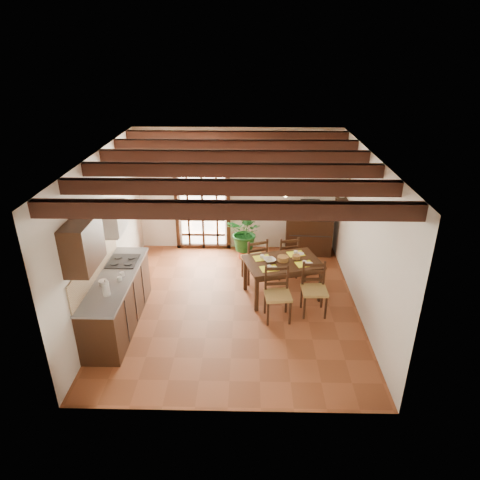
{
  "coord_description": "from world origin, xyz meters",
  "views": [
    {
      "loc": [
        0.26,
        -6.67,
        4.43
      ],
      "look_at": [
        0.1,
        0.4,
        1.15
      ],
      "focal_mm": 32.0,
      "sensor_mm": 36.0,
      "label": 1
    }
  ],
  "objects_px": {
    "pendant_lamp": "(286,190)",
    "chair_far_right": "(286,263)",
    "dining_table": "(283,266)",
    "crt_tv": "(310,210)",
    "sideboard": "(309,235)",
    "kitchen_counter": "(117,300)",
    "chair_far_left": "(254,267)",
    "chair_near_left": "(277,304)",
    "chair_near_right": "(313,298)",
    "potted_plant": "(246,234)"
  },
  "relations": [
    {
      "from": "chair_far_right",
      "to": "potted_plant",
      "type": "distance_m",
      "value": 1.2
    },
    {
      "from": "chair_near_left",
      "to": "chair_near_right",
      "type": "distance_m",
      "value": 0.68
    },
    {
      "from": "potted_plant",
      "to": "pendant_lamp",
      "type": "height_order",
      "value": "pendant_lamp"
    },
    {
      "from": "chair_near_right",
      "to": "chair_far_right",
      "type": "distance_m",
      "value": 1.39
    },
    {
      "from": "kitchen_counter",
      "to": "pendant_lamp",
      "type": "relative_size",
      "value": 2.66
    },
    {
      "from": "crt_tv",
      "to": "pendant_lamp",
      "type": "distance_m",
      "value": 2.14
    },
    {
      "from": "chair_far_left",
      "to": "chair_near_right",
      "type": "bearing_deg",
      "value": 111.35
    },
    {
      "from": "chair_near_left",
      "to": "potted_plant",
      "type": "distance_m",
      "value": 2.42
    },
    {
      "from": "chair_far_right",
      "to": "sideboard",
      "type": "bearing_deg",
      "value": -132.46
    },
    {
      "from": "dining_table",
      "to": "chair_near_right",
      "type": "xyz_separation_m",
      "value": [
        0.52,
        -0.57,
        -0.35
      ]
    },
    {
      "from": "crt_tv",
      "to": "chair_far_right",
      "type": "bearing_deg",
      "value": -117.13
    },
    {
      "from": "kitchen_counter",
      "to": "chair_far_right",
      "type": "height_order",
      "value": "kitchen_counter"
    },
    {
      "from": "chair_near_left",
      "to": "potted_plant",
      "type": "xyz_separation_m",
      "value": [
        -0.57,
        2.33,
        0.27
      ]
    },
    {
      "from": "dining_table",
      "to": "pendant_lamp",
      "type": "distance_m",
      "value": 1.44
    },
    {
      "from": "potted_plant",
      "to": "chair_far_left",
      "type": "bearing_deg",
      "value": -79.56
    },
    {
      "from": "chair_far_left",
      "to": "potted_plant",
      "type": "height_order",
      "value": "potted_plant"
    },
    {
      "from": "chair_near_left",
      "to": "crt_tv",
      "type": "relative_size",
      "value": 2.21
    },
    {
      "from": "pendant_lamp",
      "to": "kitchen_counter",
      "type": "bearing_deg",
      "value": -159.32
    },
    {
      "from": "chair_near_left",
      "to": "kitchen_counter",
      "type": "bearing_deg",
      "value": 178.54
    },
    {
      "from": "chair_near_left",
      "to": "chair_near_right",
      "type": "relative_size",
      "value": 1.02
    },
    {
      "from": "dining_table",
      "to": "chair_far_left",
      "type": "bearing_deg",
      "value": 116.01
    },
    {
      "from": "chair_far_left",
      "to": "crt_tv",
      "type": "bearing_deg",
      "value": -155.19
    },
    {
      "from": "dining_table",
      "to": "chair_near_right",
      "type": "relative_size",
      "value": 1.64
    },
    {
      "from": "dining_table",
      "to": "chair_near_right",
      "type": "bearing_deg",
      "value": -63.69
    },
    {
      "from": "dining_table",
      "to": "chair_near_left",
      "type": "xyz_separation_m",
      "value": [
        -0.13,
        -0.76,
        -0.34
      ]
    },
    {
      "from": "dining_table",
      "to": "potted_plant",
      "type": "xyz_separation_m",
      "value": [
        -0.7,
        1.57,
        -0.07
      ]
    },
    {
      "from": "chair_far_left",
      "to": "pendant_lamp",
      "type": "bearing_deg",
      "value": 116.69
    },
    {
      "from": "chair_near_left",
      "to": "crt_tv",
      "type": "bearing_deg",
      "value": 65.82
    },
    {
      "from": "dining_table",
      "to": "chair_far_left",
      "type": "relative_size",
      "value": 1.61
    },
    {
      "from": "dining_table",
      "to": "crt_tv",
      "type": "xyz_separation_m",
      "value": [
        0.72,
        1.84,
        0.42
      ]
    },
    {
      "from": "sideboard",
      "to": "crt_tv",
      "type": "bearing_deg",
      "value": -86.8
    },
    {
      "from": "kitchen_counter",
      "to": "chair_far_left",
      "type": "height_order",
      "value": "kitchen_counter"
    },
    {
      "from": "chair_far_right",
      "to": "pendant_lamp",
      "type": "height_order",
      "value": "pendant_lamp"
    },
    {
      "from": "chair_near_left",
      "to": "pendant_lamp",
      "type": "relative_size",
      "value": 1.14
    },
    {
      "from": "chair_far_left",
      "to": "sideboard",
      "type": "relative_size",
      "value": 0.94
    },
    {
      "from": "chair_near_left",
      "to": "crt_tv",
      "type": "xyz_separation_m",
      "value": [
        0.85,
        2.6,
        0.76
      ]
    },
    {
      "from": "pendant_lamp",
      "to": "chair_far_right",
      "type": "bearing_deg",
      "value": 78.58
    },
    {
      "from": "chair_far_right",
      "to": "crt_tv",
      "type": "xyz_separation_m",
      "value": [
        0.59,
        1.08,
        0.77
      ]
    },
    {
      "from": "pendant_lamp",
      "to": "chair_far_left",
      "type": "bearing_deg",
      "value": 137.58
    },
    {
      "from": "sideboard",
      "to": "potted_plant",
      "type": "relative_size",
      "value": 0.45
    },
    {
      "from": "dining_table",
      "to": "pendant_lamp",
      "type": "bearing_deg",
      "value": 73.91
    },
    {
      "from": "chair_near_left",
      "to": "chair_far_left",
      "type": "relative_size",
      "value": 1.0
    },
    {
      "from": "dining_table",
      "to": "crt_tv",
      "type": "height_order",
      "value": "crt_tv"
    },
    {
      "from": "chair_near_left",
      "to": "chair_far_left",
      "type": "distance_m",
      "value": 1.39
    },
    {
      "from": "chair_near_right",
      "to": "sideboard",
      "type": "relative_size",
      "value": 0.92
    },
    {
      "from": "chair_far_right",
      "to": "potted_plant",
      "type": "height_order",
      "value": "potted_plant"
    },
    {
      "from": "kitchen_counter",
      "to": "chair_far_right",
      "type": "distance_m",
      "value": 3.46
    },
    {
      "from": "kitchen_counter",
      "to": "dining_table",
      "type": "xyz_separation_m",
      "value": [
        2.85,
        0.98,
        0.17
      ]
    },
    {
      "from": "crt_tv",
      "to": "sideboard",
      "type": "bearing_deg",
      "value": 91.42
    },
    {
      "from": "kitchen_counter",
      "to": "chair_far_left",
      "type": "relative_size",
      "value": 2.35
    }
  ]
}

